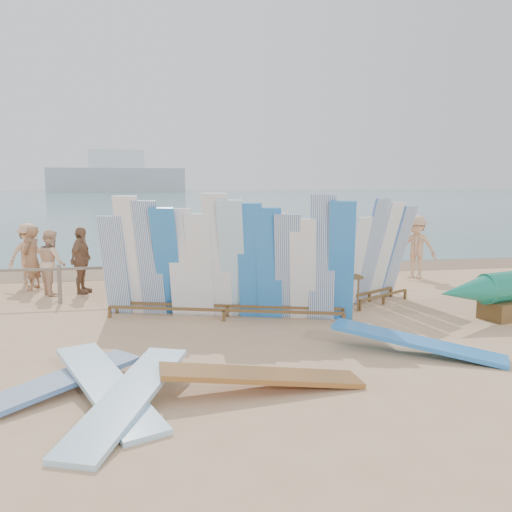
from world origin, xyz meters
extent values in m
plane|color=tan|center=(0.00, 0.00, 0.00)|extent=(160.00, 160.00, 0.00)
cube|color=#45727C|center=(0.00, 128.00, 0.00)|extent=(320.00, 240.00, 0.02)
cube|color=#806348|center=(0.00, 7.20, 0.00)|extent=(40.00, 2.60, 0.01)
cube|color=#999EA3|center=(-12.00, 180.00, 4.02)|extent=(45.00, 8.00, 8.00)
cube|color=silver|center=(-12.00, 180.00, 11.02)|extent=(18.00, 6.00, 6.00)
cube|color=#786B5A|center=(0.00, 3.00, 0.80)|extent=(12.00, 0.06, 0.06)
cube|color=#786B5A|center=(-2.00, 3.00, 0.45)|extent=(0.08, 0.08, 0.90)
cube|color=#786B5A|center=(0.00, 3.00, 0.45)|extent=(0.08, 0.08, 0.90)
cube|color=#786B5A|center=(2.00, 3.00, 0.45)|extent=(0.08, 0.08, 0.90)
cube|color=#786B5A|center=(4.00, 3.00, 0.45)|extent=(0.08, 0.08, 0.90)
cube|color=#786B5A|center=(6.00, 3.00, 0.45)|extent=(0.08, 0.08, 0.90)
cube|color=brown|center=(1.46, 0.72, 0.23)|extent=(4.52, 1.48, 0.05)
cube|color=brown|center=(1.58, 1.10, 0.23)|extent=(4.52, 1.48, 0.05)
cube|color=silver|center=(-0.67, 1.61, 1.04)|extent=(0.64, 0.65, 2.09)
cube|color=white|center=(-0.32, 1.50, 1.24)|extent=(0.69, 0.81, 2.49)
cube|color=silver|center=(0.04, 1.38, 1.20)|extent=(0.68, 0.79, 2.39)
cube|color=blue|center=(0.39, 1.27, 1.13)|extent=(0.72, 0.91, 2.26)
cube|color=white|center=(0.67, 1.18, 1.12)|extent=(0.62, 0.60, 2.24)
cube|color=white|center=(1.02, 1.07, 1.07)|extent=(0.63, 0.63, 2.14)
cube|color=white|center=(1.38, 0.96, 1.27)|extent=(0.67, 0.78, 2.54)
cube|color=#91C7E8|center=(1.66, 0.87, 1.21)|extent=(0.71, 0.89, 2.42)
cube|color=blue|center=(2.01, 0.76, 1.18)|extent=(0.67, 0.75, 2.35)
cube|color=blue|center=(2.36, 0.64, 1.13)|extent=(0.66, 0.72, 2.27)
cube|color=silver|center=(2.72, 0.53, 1.07)|extent=(0.68, 0.80, 2.15)
cube|color=white|center=(3.00, 0.44, 1.03)|extent=(0.66, 0.74, 2.07)
cube|color=silver|center=(3.35, 0.33, 1.26)|extent=(0.63, 0.64, 2.52)
cube|color=blue|center=(3.71, 0.22, 1.20)|extent=(0.67, 0.76, 2.40)
cube|color=brown|center=(5.20, 1.55, 0.22)|extent=(1.52, 0.98, 0.05)
cube|color=brown|center=(5.00, 1.88, 0.22)|extent=(1.52, 0.98, 0.05)
cube|color=white|center=(4.40, 1.28, 1.01)|extent=(0.69, 0.70, 2.02)
cube|color=silver|center=(4.87, 1.57, 1.21)|extent=(0.76, 0.81, 2.41)
cube|color=white|center=(5.33, 1.86, 1.16)|extent=(0.77, 0.83, 2.32)
cube|color=silver|center=(5.80, 2.15, 1.11)|extent=(0.78, 0.84, 2.22)
cube|color=brown|center=(6.88, -0.17, 0.19)|extent=(0.66, 0.74, 0.37)
cone|color=#178064|center=(5.98, -0.41, 0.66)|extent=(1.35, 0.88, 0.58)
cube|color=brown|center=(4.03, 1.31, 0.73)|extent=(0.93, 0.66, 0.05)
cube|color=white|center=(4.03, 1.31, 1.00)|extent=(0.49, 0.04, 0.43)
cube|color=#91C7E8|center=(-0.48, -2.93, 0.00)|extent=(1.58, 2.69, 0.37)
cube|color=silver|center=(-1.29, -2.69, 0.00)|extent=(2.42, 2.17, 0.26)
cube|color=#91C7E8|center=(-0.20, -3.35, 0.00)|extent=(1.53, 2.70, 0.37)
cube|color=blue|center=(4.23, -1.94, 0.00)|extent=(2.56, 1.94, 0.41)
cube|color=#9A612A|center=(1.52, -2.96, 0.00)|extent=(2.71, 0.65, 0.40)
cube|color=#AD1213|center=(1.09, 3.62, 0.29)|extent=(0.67, 0.66, 0.05)
cube|color=#AD1213|center=(1.21, 3.81, 0.55)|extent=(0.51, 0.40, 0.50)
cube|color=#AD1213|center=(1.50, 3.96, 0.36)|extent=(0.64, 0.59, 0.06)
cube|color=#AD1213|center=(1.48, 4.22, 0.67)|extent=(0.62, 0.21, 0.61)
cube|color=#AD1213|center=(2.17, 4.29, 0.54)|extent=(0.50, 0.77, 0.54)
cube|color=#AD1213|center=(2.19, 4.58, 0.89)|extent=(0.45, 0.20, 0.34)
imported|color=beige|center=(-0.45, 6.14, 0.79)|extent=(1.51, 0.61, 1.59)
imported|color=#8C6042|center=(-2.97, 4.92, 0.82)|extent=(0.51, 0.68, 1.65)
imported|color=#8C6042|center=(1.74, 6.14, 0.79)|extent=(0.41, 0.62, 1.57)
imported|color=tan|center=(3.86, 5.59, 0.95)|extent=(0.77, 1.31, 1.90)
imported|color=beige|center=(-2.37, 4.19, 0.80)|extent=(0.67, 0.86, 1.60)
imported|color=tan|center=(7.55, 4.68, 0.91)|extent=(1.18, 1.16, 1.82)
imported|color=tan|center=(-3.15, 5.36, 0.84)|extent=(1.15, 0.99, 1.68)
imported|color=#8C6042|center=(-1.66, 4.14, 0.83)|extent=(0.70, 1.05, 1.66)
imported|color=beige|center=(5.51, 3.60, 0.82)|extent=(0.83, 0.84, 1.64)
camera|label=1|loc=(0.17, -9.70, 2.70)|focal=38.00mm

